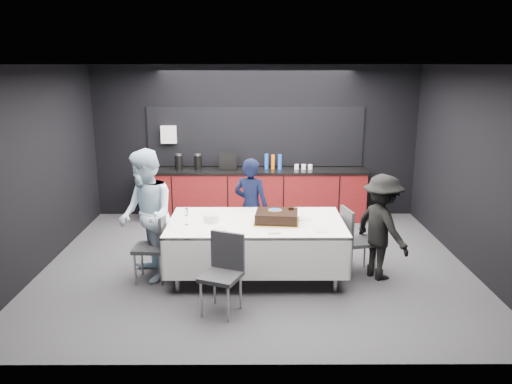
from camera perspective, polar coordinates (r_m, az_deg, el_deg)
ground at (r=7.29m, az=0.00°, el=-8.21°), size 6.00×6.00×0.00m
room_shell at (r=6.80m, az=0.00°, el=6.40°), size 6.04×5.04×2.82m
kitchenette at (r=9.23m, az=-0.15°, el=0.20°), size 4.10×0.64×2.05m
party_table at (r=6.69m, az=0.02°, el=-4.46°), size 2.32×1.32×0.78m
cake_assembly at (r=6.59m, az=2.39°, el=-2.83°), size 0.63×0.54×0.18m
plate_stack at (r=6.63m, az=-5.16°, el=-2.97°), size 0.20×0.20×0.10m
loose_plate_near at (r=6.34m, az=-4.06°, el=-4.23°), size 0.19×0.19×0.01m
loose_plate_right_a at (r=6.77m, az=5.42°, el=-3.03°), size 0.22×0.22×0.01m
loose_plate_right_b at (r=6.32m, az=7.49°, el=-4.37°), size 0.19×0.19×0.01m
loose_plate_far at (r=7.08m, az=0.71°, el=-2.18°), size 0.18×0.18×0.01m
fork_pile at (r=6.18m, az=2.07°, el=-4.61°), size 0.17×0.12×0.02m
champagne_flute at (r=6.51m, az=-8.00°, el=-2.39°), size 0.06×0.06×0.22m
chair_left at (r=6.72m, az=-11.36°, el=-5.62°), size 0.44×0.44×0.92m
chair_right at (r=6.95m, az=11.13°, el=-4.95°), size 0.50×0.50×0.92m
chair_near at (r=5.82m, az=-3.71°, el=-8.57°), size 0.55×0.55×0.92m
person_center at (r=7.39m, az=-0.56°, el=-1.78°), size 0.64×0.55×1.49m
person_left at (r=6.70m, az=-12.44°, el=-2.68°), size 0.97×1.05×1.75m
person_right at (r=6.83m, az=14.17°, el=-3.91°), size 0.89×1.06×1.42m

